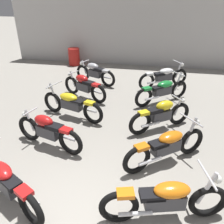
{
  "coord_description": "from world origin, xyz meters",
  "views": [
    {
      "loc": [
        1.04,
        -1.96,
        3.5
      ],
      "look_at": [
        0.0,
        3.48,
        0.55
      ],
      "focal_mm": 37.37,
      "sensor_mm": 36.0,
      "label": 1
    }
  ],
  "objects_px": {
    "motorcycle_left_row_0": "(5,181)",
    "motorcycle_left_row_2": "(71,104)",
    "motorcycle_left_row_1": "(48,131)",
    "motorcycle_right_row_0": "(165,199)",
    "motorcycle_left_row_4": "(95,73)",
    "motorcycle_right_row_2": "(161,114)",
    "motorcycle_right_row_3": "(162,90)",
    "motorcycle_right_row_4": "(164,76)",
    "oil_drum": "(74,57)",
    "motorcycle_left_row_3": "(84,86)",
    "motorcycle_right_row_1": "(167,146)"
  },
  "relations": [
    {
      "from": "motorcycle_left_row_2",
      "to": "motorcycle_right_row_3",
      "type": "distance_m",
      "value": 3.11
    },
    {
      "from": "motorcycle_right_row_4",
      "to": "motorcycle_right_row_3",
      "type": "bearing_deg",
      "value": -92.24
    },
    {
      "from": "motorcycle_left_row_1",
      "to": "oil_drum",
      "type": "xyz_separation_m",
      "value": [
        -1.7,
        6.84,
        -0.03
      ]
    },
    {
      "from": "motorcycle_right_row_1",
      "to": "motorcycle_right_row_3",
      "type": "height_order",
      "value": "same"
    },
    {
      "from": "motorcycle_left_row_1",
      "to": "motorcycle_right_row_3",
      "type": "xyz_separation_m",
      "value": [
        2.72,
        3.11,
        -0.01
      ]
    },
    {
      "from": "motorcycle_left_row_2",
      "to": "motorcycle_left_row_1",
      "type": "bearing_deg",
      "value": -91.85
    },
    {
      "from": "oil_drum",
      "to": "motorcycle_left_row_0",
      "type": "bearing_deg",
      "value": -79.04
    },
    {
      "from": "motorcycle_left_row_3",
      "to": "motorcycle_left_row_1",
      "type": "bearing_deg",
      "value": -90.22
    },
    {
      "from": "motorcycle_left_row_1",
      "to": "motorcycle_right_row_0",
      "type": "xyz_separation_m",
      "value": [
        2.77,
        -1.58,
        -0.01
      ]
    },
    {
      "from": "motorcycle_right_row_3",
      "to": "motorcycle_right_row_4",
      "type": "bearing_deg",
      "value": 87.76
    },
    {
      "from": "motorcycle_left_row_4",
      "to": "motorcycle_right_row_2",
      "type": "xyz_separation_m",
      "value": [
        2.67,
        -3.12,
        0.0
      ]
    },
    {
      "from": "motorcycle_left_row_3",
      "to": "motorcycle_right_row_0",
      "type": "xyz_separation_m",
      "value": [
        2.76,
        -4.54,
        -0.01
      ]
    },
    {
      "from": "motorcycle_right_row_4",
      "to": "motorcycle_right_row_1",
      "type": "bearing_deg",
      "value": -89.6
    },
    {
      "from": "motorcycle_left_row_0",
      "to": "motorcycle_right_row_3",
      "type": "height_order",
      "value": "same"
    },
    {
      "from": "motorcycle_right_row_3",
      "to": "motorcycle_right_row_4",
      "type": "height_order",
      "value": "same"
    },
    {
      "from": "motorcycle_left_row_2",
      "to": "motorcycle_right_row_0",
      "type": "relative_size",
      "value": 0.99
    },
    {
      "from": "motorcycle_left_row_3",
      "to": "oil_drum",
      "type": "bearing_deg",
      "value": 113.8
    },
    {
      "from": "motorcycle_left_row_2",
      "to": "motorcycle_right_row_3",
      "type": "relative_size",
      "value": 1.19
    },
    {
      "from": "motorcycle_left_row_1",
      "to": "motorcycle_left_row_4",
      "type": "xyz_separation_m",
      "value": [
        0.01,
        4.46,
        0.0
      ]
    },
    {
      "from": "motorcycle_left_row_4",
      "to": "motorcycle_right_row_3",
      "type": "relative_size",
      "value": 1.05
    },
    {
      "from": "motorcycle_left_row_4",
      "to": "motorcycle_left_row_3",
      "type": "bearing_deg",
      "value": -89.93
    },
    {
      "from": "motorcycle_left_row_1",
      "to": "oil_drum",
      "type": "height_order",
      "value": "motorcycle_left_row_1"
    },
    {
      "from": "oil_drum",
      "to": "motorcycle_right_row_3",
      "type": "bearing_deg",
      "value": -40.11
    },
    {
      "from": "motorcycle_left_row_2",
      "to": "motorcycle_left_row_3",
      "type": "distance_m",
      "value": 1.43
    },
    {
      "from": "motorcycle_left_row_2",
      "to": "motorcycle_right_row_1",
      "type": "distance_m",
      "value": 3.2
    },
    {
      "from": "motorcycle_left_row_4",
      "to": "motorcycle_right_row_4",
      "type": "height_order",
      "value": "motorcycle_right_row_4"
    },
    {
      "from": "motorcycle_left_row_0",
      "to": "motorcycle_right_row_0",
      "type": "height_order",
      "value": "same"
    },
    {
      "from": "motorcycle_left_row_4",
      "to": "motorcycle_right_row_2",
      "type": "height_order",
      "value": "same"
    },
    {
      "from": "motorcycle_left_row_1",
      "to": "motorcycle_left_row_4",
      "type": "bearing_deg",
      "value": 89.88
    },
    {
      "from": "motorcycle_left_row_4",
      "to": "motorcycle_right_row_2",
      "type": "bearing_deg",
      "value": -49.37
    },
    {
      "from": "motorcycle_right_row_3",
      "to": "motorcycle_left_row_4",
      "type": "bearing_deg",
      "value": 153.61
    },
    {
      "from": "motorcycle_left_row_0",
      "to": "motorcycle_right_row_4",
      "type": "relative_size",
      "value": 1.03
    },
    {
      "from": "motorcycle_right_row_1",
      "to": "oil_drum",
      "type": "height_order",
      "value": "motorcycle_right_row_1"
    },
    {
      "from": "motorcycle_left_row_1",
      "to": "motorcycle_right_row_2",
      "type": "height_order",
      "value": "same"
    },
    {
      "from": "motorcycle_right_row_0",
      "to": "oil_drum",
      "type": "bearing_deg",
      "value": 117.96
    },
    {
      "from": "motorcycle_left_row_4",
      "to": "motorcycle_right_row_0",
      "type": "xyz_separation_m",
      "value": [
        2.76,
        -6.04,
        -0.01
      ]
    },
    {
      "from": "motorcycle_right_row_2",
      "to": "motorcycle_right_row_3",
      "type": "height_order",
      "value": "motorcycle_right_row_3"
    },
    {
      "from": "motorcycle_left_row_0",
      "to": "motorcycle_left_row_2",
      "type": "bearing_deg",
      "value": 88.35
    },
    {
      "from": "motorcycle_left_row_0",
      "to": "motorcycle_left_row_1",
      "type": "xyz_separation_m",
      "value": [
        0.04,
        1.7,
        0.01
      ]
    },
    {
      "from": "motorcycle_left_row_3",
      "to": "motorcycle_right_row_3",
      "type": "bearing_deg",
      "value": 3.14
    },
    {
      "from": "motorcycle_left_row_1",
      "to": "motorcycle_right_row_1",
      "type": "distance_m",
      "value": 2.81
    },
    {
      "from": "motorcycle_left_row_2",
      "to": "motorcycle_left_row_4",
      "type": "relative_size",
      "value": 1.13
    },
    {
      "from": "motorcycle_left_row_0",
      "to": "motorcycle_left_row_3",
      "type": "distance_m",
      "value": 4.67
    },
    {
      "from": "motorcycle_left_row_2",
      "to": "motorcycle_left_row_3",
      "type": "bearing_deg",
      "value": 91.52
    },
    {
      "from": "motorcycle_left_row_2",
      "to": "oil_drum",
      "type": "relative_size",
      "value": 2.47
    },
    {
      "from": "motorcycle_left_row_3",
      "to": "oil_drum",
      "type": "height_order",
      "value": "motorcycle_left_row_3"
    },
    {
      "from": "motorcycle_left_row_0",
      "to": "motorcycle_right_row_3",
      "type": "distance_m",
      "value": 5.56
    },
    {
      "from": "motorcycle_left_row_0",
      "to": "oil_drum",
      "type": "xyz_separation_m",
      "value": [
        -1.65,
        8.54,
        -0.03
      ]
    },
    {
      "from": "motorcycle_left_row_4",
      "to": "oil_drum",
      "type": "distance_m",
      "value": 2.93
    },
    {
      "from": "motorcycle_right_row_1",
      "to": "motorcycle_right_row_4",
      "type": "relative_size",
      "value": 0.94
    }
  ]
}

